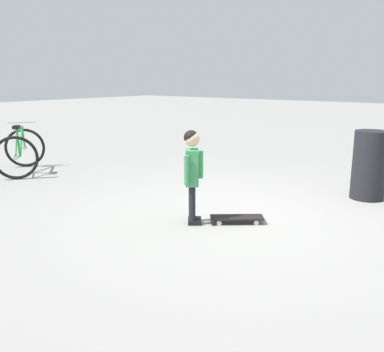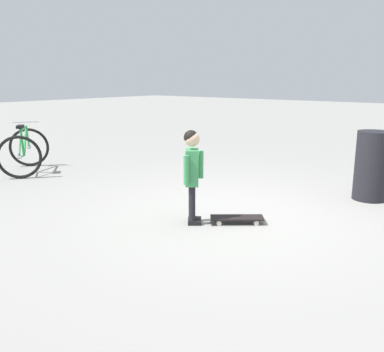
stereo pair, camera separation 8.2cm
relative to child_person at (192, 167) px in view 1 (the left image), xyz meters
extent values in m
plane|color=gray|center=(0.27, 0.52, -0.66)|extent=(50.00, 50.00, 0.00)
cylinder|color=black|center=(-0.03, 0.04, -0.42)|extent=(0.08, 0.08, 0.42)
cube|color=black|center=(-0.01, 0.06, -0.63)|extent=(0.17, 0.16, 0.05)
cylinder|color=black|center=(0.03, -0.04, -0.42)|extent=(0.08, 0.08, 0.42)
cube|color=black|center=(0.06, -0.03, -0.63)|extent=(0.17, 0.16, 0.05)
cube|color=#3F9959|center=(0.00, 0.00, -0.01)|extent=(0.26, 0.28, 0.40)
cylinder|color=#3F9959|center=(-0.02, 0.18, -0.01)|extent=(0.06, 0.06, 0.32)
cylinder|color=#3F9959|center=(0.05, -0.16, -0.01)|extent=(0.06, 0.06, 0.32)
sphere|color=beige|center=(0.00, 0.00, 0.31)|extent=(0.17, 0.17, 0.17)
sphere|color=black|center=(-0.01, -0.01, 0.32)|extent=(0.16, 0.16, 0.16)
cube|color=black|center=(0.40, 0.31, -0.59)|extent=(0.58, 0.52, 0.02)
cube|color=#B7B7BC|center=(0.56, 0.45, -0.61)|extent=(0.09, 0.10, 0.02)
cube|color=#B7B7BC|center=(0.24, 0.18, -0.61)|extent=(0.09, 0.10, 0.02)
cylinder|color=beige|center=(0.52, 0.50, -0.63)|extent=(0.06, 0.06, 0.06)
cylinder|color=beige|center=(0.61, 0.39, -0.63)|extent=(0.06, 0.06, 0.06)
cylinder|color=beige|center=(0.19, 0.24, -0.63)|extent=(0.06, 0.06, 0.06)
cylinder|color=beige|center=(0.29, 0.12, -0.63)|extent=(0.06, 0.06, 0.06)
torus|color=black|center=(-4.33, 0.59, -0.30)|extent=(0.49, 0.58, 0.71)
torus|color=black|center=(-3.54, -0.05, -0.30)|extent=(0.49, 0.58, 0.71)
cylinder|color=#B7B7BC|center=(-4.33, 0.59, -0.30)|extent=(0.08, 0.08, 0.06)
cylinder|color=#B7B7BC|center=(-3.54, -0.05, -0.30)|extent=(0.08, 0.08, 0.06)
cylinder|color=green|center=(-4.06, 0.38, -0.13)|extent=(0.43, 0.36, 0.48)
cylinder|color=green|center=(-4.02, 0.34, 0.09)|extent=(0.48, 0.40, 0.06)
cylinder|color=green|center=(-3.83, 0.19, -0.12)|extent=(0.13, 0.12, 0.48)
cylinder|color=green|center=(-3.71, 0.09, -0.33)|extent=(0.35, 0.30, 0.08)
cylinder|color=green|center=(-3.67, 0.05, -0.11)|extent=(0.29, 0.24, 0.40)
cylinder|color=green|center=(-4.29, 0.56, -0.10)|extent=(0.12, 0.11, 0.41)
cube|color=black|center=(-3.79, 0.16, 0.16)|extent=(0.23, 0.22, 0.05)
cylinder|color=#B7B7BC|center=(-4.25, 0.53, 0.18)|extent=(0.31, 0.37, 0.02)
cylinder|color=black|center=(1.29, 2.25, -0.19)|extent=(0.44, 0.44, 0.93)
camera|label=1|loc=(2.74, -3.59, 0.96)|focal=39.22mm
camera|label=2|loc=(2.81, -3.54, 0.96)|focal=39.22mm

